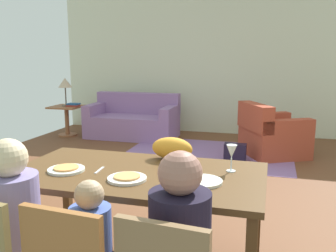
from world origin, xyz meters
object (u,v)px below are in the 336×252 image
dining_table (137,182)px  handbag (235,152)px  plate_near_woman (202,181)px  plate_near_man (66,170)px  person_man (20,241)px  cat (172,148)px  armchair (271,135)px  side_table (67,116)px  book_upper (74,104)px  book_lower (73,106)px  plate_near_child (127,179)px  wine_glass (232,153)px  table_lamp (65,84)px  couch (133,121)px

dining_table → handbag: dining_table is taller
plate_near_woman → plate_near_man: bearing=-178.8°
person_man → cat: size_ratio=3.47×
person_man → armchair: bearing=72.3°
dining_table → side_table: bearing=126.4°
side_table → book_upper: book_upper is taller
person_man → book_lower: bearing=116.7°
book_lower → plate_near_child: bearing=-56.1°
wine_glass → plate_near_woman: bearing=-117.5°
wine_glass → plate_near_child: bearing=-149.7°
person_man → book_upper: bearing=116.6°
plate_near_child → plate_near_woman: same height
person_man → book_upper: person_man is taller
plate_near_woman → table_lamp: table_lamp is taller
plate_near_woman → side_table: bearing=129.9°
dining_table → cat: 0.42m
plate_near_man → plate_near_child: same height
dining_table → plate_near_man: plate_near_man is taller
plate_near_woman → cat: (-0.32, 0.46, 0.08)m
wine_glass → book_upper: wine_glass is taller
plate_near_man → armchair: 3.96m
plate_near_child → book_lower: plate_near_child is taller
couch → table_lamp: size_ratio=3.10×
armchair → book_upper: 3.72m
handbag → plate_near_woman: bearing=-88.3°
dining_table → cat: size_ratio=5.36×
plate_near_woman → book_lower: plate_near_woman is taller
side_table → table_lamp: (-0.00, 0.00, 0.63)m
cat → dining_table: bearing=-107.9°
plate_near_child → table_lamp: (-2.95, 4.18, 0.24)m
plate_near_child → wine_glass: wine_glass is taller
plate_near_child → plate_near_woman: 0.48m
book_lower → book_upper: 0.06m
book_lower → dining_table: bearing=-54.9°
plate_near_child → book_upper: (-2.81, 4.21, -0.15)m
armchair → plate_near_man: bearing=-110.1°
person_man → couch: 5.05m
dining_table → armchair: armchair is taller
person_man → table_lamp: 5.29m
handbag → dining_table: bearing=-96.9°
dining_table → book_upper: size_ratio=7.79×
plate_near_man → book_lower: size_ratio=1.14×
couch → handbag: couch is taller
person_man → book_lower: 5.17m
side_table → couch: bearing=11.5°
dining_table → book_lower: dining_table is taller
book_lower → wine_glass: bearing=-48.1°
table_lamp → book_upper: table_lamp is taller
dining_table → couch: size_ratio=1.02×
plate_near_child → plate_near_woman: bearing=9.6°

